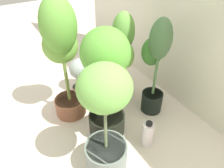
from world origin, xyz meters
TOP-DOWN VIEW (x-y plane):
  - ground_plane at (0.00, 0.00)m, footprint 8.00×8.00m
  - potted_plant_front_right at (0.28, -0.06)m, footprint 0.41×0.41m
  - potted_plant_front_left at (-0.36, -0.06)m, footprint 0.44×0.36m
  - potted_plant_back_center at (-0.02, 0.56)m, footprint 0.32×0.26m
  - potted_plant_center at (0.02, 0.09)m, footprint 0.42×0.36m
  - potted_plant_back_left at (-0.28, 0.42)m, footprint 0.33×0.24m
  - floor_fan at (-0.59, 0.15)m, footprint 0.23×0.23m
  - nutrient_bottle at (0.29, 0.29)m, footprint 0.09×0.09m

SIDE VIEW (x-z plane):
  - ground_plane at x=0.00m, z-range 0.00..0.00m
  - nutrient_bottle at x=0.29m, z-range -0.01..0.22m
  - floor_fan at x=-0.59m, z-range 0.05..0.39m
  - potted_plant_front_right at x=0.28m, z-range 0.04..0.85m
  - potted_plant_back_left at x=-0.28m, z-range 0.05..0.87m
  - potted_plant_back_center at x=-0.02m, z-range 0.06..0.90m
  - potted_plant_center at x=0.02m, z-range 0.08..0.95m
  - potted_plant_front_left at x=-0.36m, z-range 0.10..1.09m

